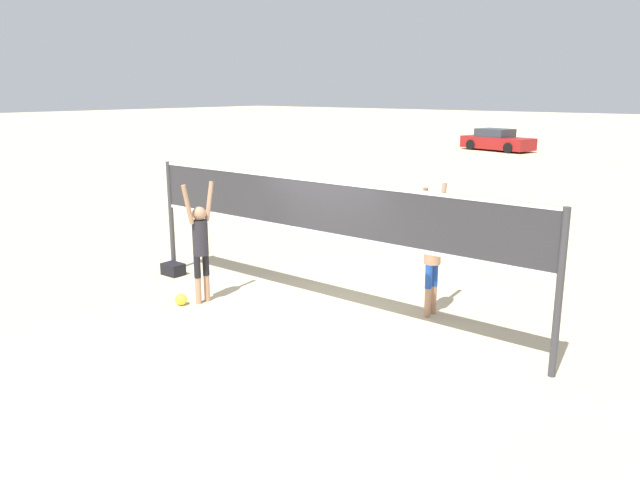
% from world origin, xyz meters
% --- Properties ---
extents(ground_plane, '(200.00, 200.00, 0.00)m').
position_xyz_m(ground_plane, '(0.00, 0.00, 0.00)').
color(ground_plane, beige).
extents(volleyball_net, '(8.19, 0.10, 2.33)m').
position_xyz_m(volleyball_net, '(0.00, 0.00, 1.71)').
color(volleyball_net, '#38383D').
rests_on(volleyball_net, ground_plane).
extents(player_spiker, '(0.28, 0.71, 2.20)m').
position_xyz_m(player_spiker, '(-1.95, -0.98, 1.16)').
color(player_spiker, tan).
rests_on(player_spiker, ground_plane).
extents(player_blocker, '(0.28, 0.72, 2.26)m').
position_xyz_m(player_blocker, '(1.59, 1.04, 1.20)').
color(player_blocker, tan).
rests_on(player_blocker, ground_plane).
extents(volleyball, '(0.21, 0.21, 0.21)m').
position_xyz_m(volleyball, '(-2.13, -1.34, 0.11)').
color(volleyball, yellow).
rests_on(volleyball, ground_plane).
extents(gear_bag, '(0.45, 0.32, 0.25)m').
position_xyz_m(gear_bag, '(-3.77, -0.23, 0.12)').
color(gear_bag, black).
rests_on(gear_bag, ground_plane).
extents(parked_car_mid, '(4.87, 2.71, 1.37)m').
position_xyz_m(parked_car_mid, '(-9.85, 29.86, 0.62)').
color(parked_car_mid, maroon).
rests_on(parked_car_mid, ground_plane).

